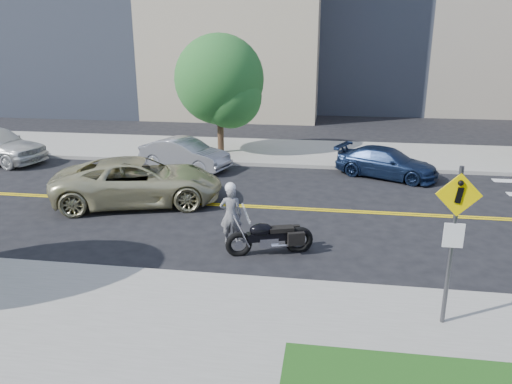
{
  "coord_description": "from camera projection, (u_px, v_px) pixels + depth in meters",
  "views": [
    {
      "loc": [
        1.99,
        -14.86,
        5.28
      ],
      "look_at": [
        0.06,
        -2.19,
        1.2
      ],
      "focal_mm": 35.0,
      "sensor_mm": 36.0,
      "label": 1
    }
  ],
  "objects": [
    {
      "name": "tree_far_a",
      "position": [
        219.0,
        80.0,
        21.64
      ],
      "size": [
        3.9,
        3.9,
        5.33
      ],
      "rotation": [
        0.0,
        0.0,
        0.09
      ],
      "color": "#382619",
      "rests_on": "ground"
    },
    {
      "name": "sidewalk_near",
      "position": [
        207.0,
        343.0,
        8.8
      ],
      "size": [
        60.0,
        5.0,
        0.15
      ],
      "primitive_type": "cube",
      "color": "#9E9B91",
      "rests_on": "ground_plane"
    },
    {
      "name": "motorcyclist",
      "position": [
        231.0,
        213.0,
        12.92
      ],
      "size": [
        0.62,
        0.46,
        1.67
      ],
      "rotation": [
        0.0,
        0.0,
        3.29
      ],
      "color": "#B9BABE",
      "rests_on": "ground"
    },
    {
      "name": "motorcycle",
      "position": [
        270.0,
        229.0,
        12.36
      ],
      "size": [
        2.24,
        1.3,
        1.3
      ],
      "primitive_type": null,
      "rotation": [
        0.0,
        0.0,
        0.32
      ],
      "color": "black",
      "rests_on": "ground"
    },
    {
      "name": "parked_car_silver",
      "position": [
        185.0,
        154.0,
        20.2
      ],
      "size": [
        3.97,
        2.39,
        1.24
      ],
      "primitive_type": "imported",
      "rotation": [
        0.0,
        0.0,
        1.26
      ],
      "color": "#96989C",
      "rests_on": "ground"
    },
    {
      "name": "parked_car_blue",
      "position": [
        386.0,
        163.0,
        19.06
      ],
      "size": [
        4.18,
        3.01,
        1.13
      ],
      "primitive_type": "imported",
      "rotation": [
        0.0,
        0.0,
        1.15
      ],
      "color": "#192A4D",
      "rests_on": "ground"
    },
    {
      "name": "suv",
      "position": [
        139.0,
        181.0,
        16.05
      ],
      "size": [
        5.81,
        3.89,
        1.48
      ],
      "primitive_type": "imported",
      "rotation": [
        0.0,
        0.0,
        1.86
      ],
      "color": "#BEB98B",
      "rests_on": "ground"
    },
    {
      "name": "ground_plane",
      "position": [
        264.0,
        207.0,
        15.88
      ],
      "size": [
        120.0,
        120.0,
        0.0
      ],
      "primitive_type": "plane",
      "color": "black",
      "rests_on": "ground"
    },
    {
      "name": "sidewalk_far",
      "position": [
        286.0,
        152.0,
        22.93
      ],
      "size": [
        60.0,
        5.0,
        0.15
      ],
      "primitive_type": "cube",
      "color": "#9E9B91",
      "rests_on": "ground_plane"
    },
    {
      "name": "pedestrian_sign",
      "position": [
        454.0,
        232.0,
        8.74
      ],
      "size": [
        0.78,
        0.08,
        3.0
      ],
      "color": "#4C4C51",
      "rests_on": "sidewalk_near"
    }
  ]
}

